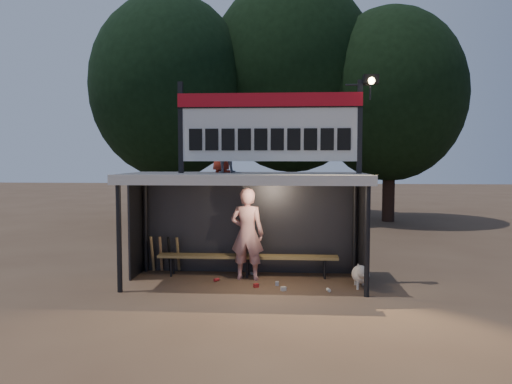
% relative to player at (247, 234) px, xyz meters
% --- Properties ---
extents(ground, '(80.00, 80.00, 0.00)m').
position_rel_player_xyz_m(ground, '(-0.02, -0.29, -1.00)').
color(ground, brown).
rests_on(ground, ground).
extents(player, '(0.79, 0.58, 2.00)m').
position_rel_player_xyz_m(player, '(0.00, 0.00, 0.00)').
color(player, silver).
rests_on(player, ground).
extents(child_a, '(0.48, 0.38, 0.99)m').
position_rel_player_xyz_m(child_a, '(-0.47, -0.06, 1.81)').
color(child_a, gray).
rests_on(child_a, dugout_shelter).
extents(child_b, '(0.63, 0.63, 1.10)m').
position_rel_player_xyz_m(child_b, '(-0.58, 0.21, 1.87)').
color(child_b, maroon).
rests_on(child_b, dugout_shelter).
extents(dugout_shelter, '(5.10, 2.08, 2.32)m').
position_rel_player_xyz_m(dugout_shelter, '(-0.02, -0.05, 0.84)').
color(dugout_shelter, '#414144').
rests_on(dugout_shelter, ground).
extents(scoreboard_assembly, '(4.10, 0.27, 1.99)m').
position_rel_player_xyz_m(scoreboard_assembly, '(0.54, -0.30, 2.32)').
color(scoreboard_assembly, black).
rests_on(scoreboard_assembly, dugout_shelter).
extents(bench, '(4.00, 0.35, 0.48)m').
position_rel_player_xyz_m(bench, '(-0.02, 0.26, -0.57)').
color(bench, olive).
rests_on(bench, ground).
extents(tree_left, '(6.46, 6.46, 9.27)m').
position_rel_player_xyz_m(tree_left, '(-4.02, 9.71, 4.51)').
color(tree_left, black).
rests_on(tree_left, ground).
extents(tree_mid, '(7.22, 7.22, 10.36)m').
position_rel_player_xyz_m(tree_mid, '(0.98, 11.21, 5.16)').
color(tree_mid, black).
rests_on(tree_mid, ground).
extents(tree_right, '(6.08, 6.08, 8.72)m').
position_rel_player_xyz_m(tree_right, '(4.98, 10.21, 4.19)').
color(tree_right, black).
rests_on(tree_right, ground).
extents(dog, '(0.36, 0.81, 0.49)m').
position_rel_player_xyz_m(dog, '(2.37, -0.55, -0.72)').
color(dog, white).
rests_on(dog, ground).
extents(bats, '(0.68, 0.35, 0.84)m').
position_rel_player_xyz_m(bats, '(-1.94, 0.53, -0.57)').
color(bats, '#9F7B4A').
rests_on(bats, ground).
extents(litter, '(2.44, 1.41, 0.08)m').
position_rel_player_xyz_m(litter, '(0.48, -0.46, -0.96)').
color(litter, red).
rests_on(litter, ground).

